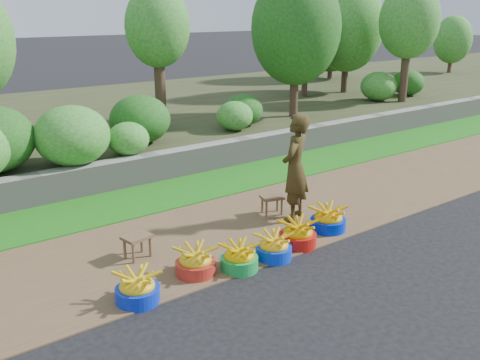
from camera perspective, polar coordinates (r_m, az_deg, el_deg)
ground_plane at (r=7.32m, az=5.62°, el=-8.24°), size 120.00×120.00×0.00m
dirt_shoulder at (r=8.19m, az=-0.25°, el=-5.12°), size 80.00×2.50×0.02m
grass_verge at (r=9.76m, az=-7.23°, el=-1.34°), size 80.00×1.50×0.04m
retaining_wall at (r=10.40m, az=-9.61°, el=1.23°), size 80.00×0.35×0.55m
earth_bank at (r=14.83m, az=-18.40°, el=5.45°), size 80.00×10.00×0.50m
vegetation at (r=13.66m, az=-7.21°, el=14.19°), size 32.60×7.98×3.93m
basin_a at (r=6.31m, az=-10.90°, el=-11.29°), size 0.51×0.51×0.38m
basin_b at (r=6.80m, az=-4.77°, el=-8.75°), size 0.51×0.51×0.38m
basin_c at (r=6.91m, az=-0.07°, el=-8.30°), size 0.49×0.49×0.36m
basin_d at (r=7.21m, az=3.62°, el=-7.17°), size 0.49×0.49×0.37m
basin_e at (r=7.59m, az=6.19°, el=-5.79°), size 0.53×0.53×0.39m
basin_f at (r=8.16m, az=9.38°, el=-4.20°), size 0.53×0.53×0.40m
stool_left at (r=7.27m, az=-10.93°, el=-6.31°), size 0.40×0.34×0.32m
stool_right at (r=8.63m, az=3.44°, el=-2.11°), size 0.41×0.36×0.31m
vendor_woman at (r=8.27m, az=5.89°, el=1.29°), size 0.73×0.65×1.68m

